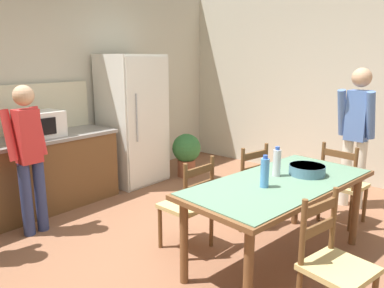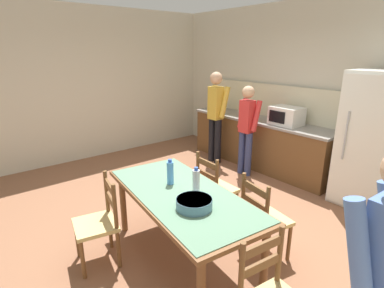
% 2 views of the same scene
% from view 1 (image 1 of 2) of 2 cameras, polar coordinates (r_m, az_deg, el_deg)
% --- Properties ---
extents(ground_plane, '(8.32, 8.32, 0.00)m').
position_cam_1_polar(ground_plane, '(3.54, 0.88, -17.54)').
color(ground_plane, brown).
extents(wall_back, '(6.52, 0.12, 2.90)m').
position_cam_1_polar(wall_back, '(5.18, -22.66, 8.12)').
color(wall_back, beige).
rests_on(wall_back, ground).
extents(wall_right, '(0.12, 5.20, 2.90)m').
position_cam_1_polar(wall_right, '(5.95, 21.57, 8.70)').
color(wall_right, beige).
rests_on(wall_right, ground).
extents(refrigerator, '(0.81, 0.73, 1.85)m').
position_cam_1_polar(refrigerator, '(5.50, -8.98, 3.66)').
color(refrigerator, silver).
rests_on(refrigerator, ground).
extents(microwave, '(0.50, 0.39, 0.30)m').
position_cam_1_polar(microwave, '(4.71, -22.27, 2.77)').
color(microwave, white).
rests_on(microwave, kitchen_counter).
extents(dining_table, '(1.94, 1.06, 0.76)m').
position_cam_1_polar(dining_table, '(3.35, 13.22, -6.86)').
color(dining_table, brown).
rests_on(dining_table, ground).
extents(bottle_near_centre, '(0.07, 0.07, 0.27)m').
position_cam_1_polar(bottle_near_centre, '(3.10, 11.03, -4.27)').
color(bottle_near_centre, '#4C8ED6').
rests_on(bottle_near_centre, dining_table).
extents(bottle_off_centre, '(0.07, 0.07, 0.27)m').
position_cam_1_polar(bottle_off_centre, '(3.42, 12.79, -2.76)').
color(bottle_off_centre, silver).
rests_on(bottle_off_centre, dining_table).
extents(serving_bowl, '(0.32, 0.32, 0.09)m').
position_cam_1_polar(serving_bowl, '(3.54, 17.13, -3.71)').
color(serving_bowl, slate).
rests_on(serving_bowl, dining_table).
extents(chair_side_far_right, '(0.49, 0.47, 0.91)m').
position_cam_1_polar(chair_side_far_right, '(4.14, 7.99, -6.25)').
color(chair_side_far_right, brown).
rests_on(chair_side_far_right, ground).
extents(chair_head_end, '(0.45, 0.47, 0.91)m').
position_cam_1_polar(chair_head_end, '(4.44, 21.91, -5.76)').
color(chair_head_end, brown).
rests_on(chair_head_end, ground).
extents(chair_side_far_left, '(0.44, 0.42, 0.91)m').
position_cam_1_polar(chair_side_far_left, '(3.57, -0.51, -9.29)').
color(chair_side_far_left, brown).
rests_on(chair_side_far_left, ground).
extents(chair_side_near_left, '(0.49, 0.47, 0.91)m').
position_cam_1_polar(chair_side_near_left, '(2.80, 20.76, -16.82)').
color(chair_side_near_left, brown).
rests_on(chair_side_near_left, ground).
extents(person_at_counter, '(0.39, 0.27, 1.54)m').
position_cam_1_polar(person_at_counter, '(4.12, -23.62, -1.19)').
color(person_at_counter, navy).
rests_on(person_at_counter, ground).
extents(person_by_table, '(0.31, 0.44, 1.69)m').
position_cam_1_polar(person_by_table, '(4.86, 23.74, 1.82)').
color(person_by_table, silver).
rests_on(person_by_table, ground).
extents(potted_plant, '(0.44, 0.44, 0.67)m').
position_cam_1_polar(potted_plant, '(5.78, -0.85, -1.20)').
color(potted_plant, brown).
rests_on(potted_plant, ground).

